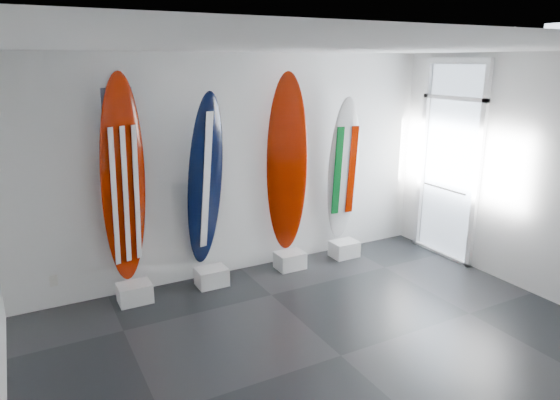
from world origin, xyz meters
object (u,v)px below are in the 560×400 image
surfboard_usa (124,182)px  surfboard_navy (205,182)px  surfboard_italy (343,171)px  surfboard_swiss (287,165)px

surfboard_usa → surfboard_navy: surfboard_usa is taller
surfboard_italy → surfboard_navy: bearing=-172.9°
surfboard_navy → surfboard_italy: surfboard_navy is taller
surfboard_usa → surfboard_italy: surfboard_usa is taller
surfboard_swiss → surfboard_usa: bearing=-161.4°
surfboard_navy → surfboard_swiss: size_ratio=0.92×
surfboard_usa → surfboard_navy: (1.01, 0.00, -0.12)m
surfboard_navy → surfboard_swiss: bearing=-15.1°
surfboard_usa → surfboard_italy: (3.16, 0.00, -0.19)m
surfboard_usa → surfboard_swiss: bearing=-18.1°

